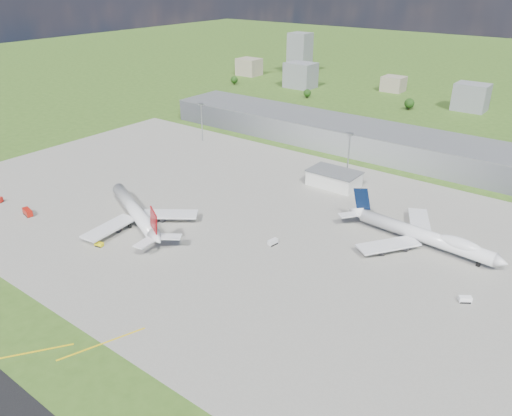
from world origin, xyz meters
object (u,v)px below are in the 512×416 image
Objects in this scene: airliner_red_twin at (136,213)px; van_white_near at (273,242)px; van_white_far at (465,300)px; airliner_blue_quad at (424,236)px; fire_truck at (28,212)px; tug_yellow at (99,245)px.

airliner_red_twin is 65.34m from van_white_near.
airliner_red_twin is 141.97m from van_white_far.
airliner_blue_quad reaches higher than van_white_far.
fire_truck reaches higher than van_white_far.
van_white_near is at bearing -139.04° from airliner_blue_quad.
van_white_near is (109.03, 47.65, -0.35)m from fire_truck.
airliner_blue_quad is 39.60m from van_white_far.
airliner_blue_quad is 14.01× the size of van_white_near.
airliner_blue_quad is at bearing 23.08° from tug_yellow.
airliner_blue_quad is at bearing 40.04° from fire_truck.
airliner_red_twin reaches higher than fire_truck.
fire_truck is (-159.92, -84.82, -3.53)m from airliner_blue_quad.
airliner_red_twin reaches higher than airliner_blue_quad.
van_white_far is at bearing 28.69° from fire_truck.
airliner_red_twin is 25.01m from tug_yellow.
airliner_blue_quad is 14.68× the size of van_white_far.
airliner_blue_quad is 136.39m from tug_yellow.
tug_yellow is at bearing 14.43° from fire_truck.
airliner_blue_quad is 17.75× the size of tug_yellow.
tug_yellow is at bearing -137.82° from airliner_blue_quad.
airliner_blue_quad is 9.46× the size of fire_truck.
van_white_near is at bearing -136.93° from airliner_red_twin.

